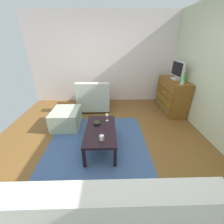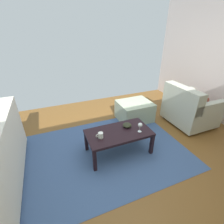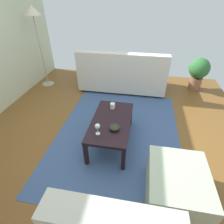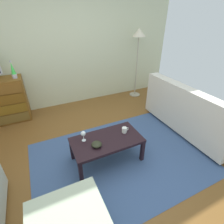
# 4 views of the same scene
# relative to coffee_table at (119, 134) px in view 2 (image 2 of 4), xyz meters

# --- Properties ---
(ground_plane) EXTENTS (5.41, 4.70, 0.05)m
(ground_plane) POSITION_rel_coffee_table_xyz_m (-0.01, 0.12, -0.37)
(ground_plane) COLOR brown
(area_rug) EXTENTS (2.60, 1.90, 0.01)m
(area_rug) POSITION_rel_coffee_table_xyz_m (0.19, -0.08, -0.34)
(area_rug) COLOR #3C5581
(area_rug) RESTS_ON ground_plane
(coffee_table) EXTENTS (1.01, 0.54, 0.40)m
(coffee_table) POSITION_rel_coffee_table_xyz_m (0.00, 0.00, 0.00)
(coffee_table) COLOR black
(coffee_table) RESTS_ON ground_plane
(wine_glass) EXTENTS (0.07, 0.07, 0.16)m
(wine_glass) POSITION_rel_coffee_table_xyz_m (-0.31, 0.12, 0.16)
(wine_glass) COLOR silver
(wine_glass) RESTS_ON coffee_table
(mug) EXTENTS (0.11, 0.08, 0.08)m
(mug) POSITION_rel_coffee_table_xyz_m (0.31, 0.04, 0.09)
(mug) COLOR silver
(mug) RESTS_ON coffee_table
(bowl_decorative) EXTENTS (0.14, 0.14, 0.06)m
(bowl_decorative) POSITION_rel_coffee_table_xyz_m (-0.18, -0.08, 0.08)
(bowl_decorative) COLOR #26291A
(bowl_decorative) RESTS_ON coffee_table
(armchair) EXTENTS (0.80, 0.88, 0.84)m
(armchair) POSITION_rel_coffee_table_xyz_m (-1.72, -0.27, -0.00)
(armchair) COLOR #332319
(armchair) RESTS_ON ground_plane
(ottoman) EXTENTS (0.70, 0.60, 0.41)m
(ottoman) POSITION_rel_coffee_table_xyz_m (-0.76, -0.83, -0.14)
(ottoman) COLOR #A7B598
(ottoman) RESTS_ON ground_plane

